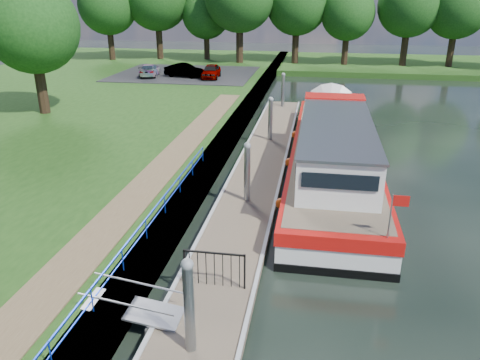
% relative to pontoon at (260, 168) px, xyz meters
% --- Properties ---
extents(ground, '(160.00, 160.00, 0.00)m').
position_rel_pontoon_xyz_m(ground, '(0.00, -13.00, -0.18)').
color(ground, black).
rests_on(ground, ground).
extents(bank_edge, '(1.10, 90.00, 0.78)m').
position_rel_pontoon_xyz_m(bank_edge, '(-2.55, 2.00, 0.20)').
color(bank_edge, '#473D2D').
rests_on(bank_edge, ground).
extents(far_bank, '(60.00, 18.00, 0.60)m').
position_rel_pontoon_xyz_m(far_bank, '(12.00, 39.00, 0.12)').
color(far_bank, '#1B3E11').
rests_on(far_bank, ground).
extents(footpath, '(1.60, 40.00, 0.05)m').
position_rel_pontoon_xyz_m(footpath, '(-4.40, -5.00, 0.62)').
color(footpath, brown).
rests_on(footpath, riverbank).
extents(carpark, '(14.00, 12.00, 0.06)m').
position_rel_pontoon_xyz_m(carpark, '(-11.00, 25.00, 0.62)').
color(carpark, black).
rests_on(carpark, riverbank).
extents(blue_fence, '(0.04, 18.04, 0.72)m').
position_rel_pontoon_xyz_m(blue_fence, '(-2.75, -10.00, 1.13)').
color(blue_fence, '#0C2DBF').
rests_on(blue_fence, riverbank).
extents(pontoon, '(2.50, 30.00, 0.56)m').
position_rel_pontoon_xyz_m(pontoon, '(0.00, 0.00, 0.00)').
color(pontoon, brown).
rests_on(pontoon, ground).
extents(mooring_piles, '(0.30, 27.30, 3.55)m').
position_rel_pontoon_xyz_m(mooring_piles, '(0.00, 0.00, 1.10)').
color(mooring_piles, gray).
rests_on(mooring_piles, ground).
extents(gangway, '(2.58, 1.00, 0.92)m').
position_rel_pontoon_xyz_m(gangway, '(-1.85, -12.50, 0.44)').
color(gangway, '#A5A8AD').
rests_on(gangway, ground).
extents(gate_panel, '(1.85, 0.05, 1.15)m').
position_rel_pontoon_xyz_m(gate_panel, '(-0.00, -10.80, 0.97)').
color(gate_panel, black).
rests_on(gate_panel, ground).
extents(barge, '(4.36, 21.15, 4.78)m').
position_rel_pontoon_xyz_m(barge, '(3.60, 1.28, 0.90)').
color(barge, black).
rests_on(barge, ground).
extents(bank_tree_a, '(6.12, 6.12, 9.72)m').
position_rel_pontoon_xyz_m(bank_tree_a, '(-15.99, 7.08, 6.84)').
color(bank_tree_a, '#332316').
rests_on(bank_tree_a, riverbank).
extents(car_a, '(1.81, 3.97, 1.32)m').
position_rel_pontoon_xyz_m(car_a, '(-7.72, 22.69, 1.31)').
color(car_a, '#999999').
rests_on(car_a, carpark).
extents(car_b, '(4.15, 2.26, 1.30)m').
position_rel_pontoon_xyz_m(car_b, '(-10.43, 22.80, 1.30)').
color(car_b, '#999999').
rests_on(car_b, carpark).
extents(car_c, '(2.40, 4.35, 1.19)m').
position_rel_pontoon_xyz_m(car_c, '(-14.02, 22.76, 1.25)').
color(car_c, '#999999').
rests_on(car_c, carpark).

